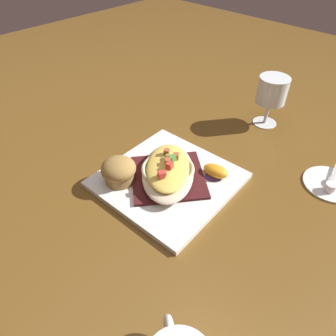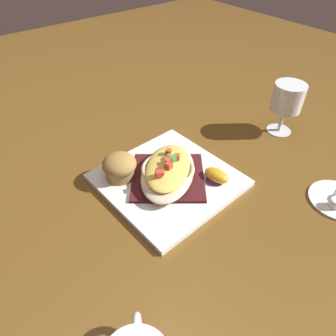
# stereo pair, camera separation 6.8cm
# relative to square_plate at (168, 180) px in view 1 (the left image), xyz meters

# --- Properties ---
(ground_plane) EXTENTS (2.60, 2.60, 0.00)m
(ground_plane) POSITION_rel_square_plate_xyz_m (0.00, 0.00, -0.01)
(ground_plane) COLOR brown
(square_plate) EXTENTS (0.30, 0.30, 0.01)m
(square_plate) POSITION_rel_square_plate_xyz_m (0.00, 0.00, 0.00)
(square_plate) COLOR white
(square_plate) RESTS_ON ground_plane
(folded_napkin) EXTENTS (0.23, 0.23, 0.01)m
(folded_napkin) POSITION_rel_square_plate_xyz_m (0.00, 0.00, 0.01)
(folded_napkin) COLOR #421618
(folded_napkin) RESTS_ON square_plate
(gratin_dish) EXTENTS (0.23, 0.22, 0.05)m
(gratin_dish) POSITION_rel_square_plate_xyz_m (-0.00, 0.00, 0.03)
(gratin_dish) COLOR beige
(gratin_dish) RESTS_ON folded_napkin
(muffin) EXTENTS (0.08, 0.08, 0.06)m
(muffin) POSITION_rel_square_plate_xyz_m (0.08, -0.07, 0.04)
(muffin) COLOR olive
(muffin) RESTS_ON square_plate
(orange_garnish) EXTENTS (0.06, 0.07, 0.03)m
(orange_garnish) POSITION_rel_square_plate_xyz_m (-0.08, 0.07, 0.02)
(orange_garnish) COLOR #4B2A5E
(orange_garnish) RESTS_ON square_plate
(stemmed_glass) EXTENTS (0.08, 0.08, 0.14)m
(stemmed_glass) POSITION_rel_square_plate_xyz_m (-0.38, 0.03, 0.09)
(stemmed_glass) COLOR white
(stemmed_glass) RESTS_ON ground_plane
(creamer_saucer) EXTENTS (0.12, 0.12, 0.01)m
(creamer_saucer) POSITION_rel_square_plate_xyz_m (-0.25, 0.28, -0.00)
(creamer_saucer) COLOR white
(creamer_saucer) RESTS_ON ground_plane
(spoon) EXTENTS (0.09, 0.03, 0.01)m
(spoon) POSITION_rel_square_plate_xyz_m (-0.26, 0.28, 0.01)
(spoon) COLOR silver
(spoon) RESTS_ON creamer_saucer
(creamer_cup_0) EXTENTS (0.02, 0.02, 0.02)m
(creamer_cup_0) POSITION_rel_square_plate_xyz_m (-0.22, 0.28, 0.01)
(creamer_cup_0) COLOR white
(creamer_cup_0) RESTS_ON creamer_saucer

